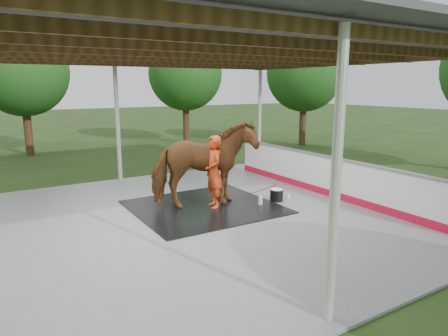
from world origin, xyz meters
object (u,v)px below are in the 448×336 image
handler (214,172)px  dasher_board (324,176)px  horse (204,165)px  wash_bucket (277,195)px

handler → dasher_board: bearing=93.0°
horse → handler: (0.21, -0.13, -0.19)m
wash_bucket → dasher_board: bearing=-4.9°
wash_bucket → handler: bearing=167.8°
horse → handler: bearing=-109.1°
dasher_board → horse: size_ratio=3.04×
dasher_board → handler: (-3.40, 0.52, 0.40)m
handler → wash_bucket: bearing=89.6°
horse → handler: horse is taller
dasher_board → handler: size_ratio=4.24×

